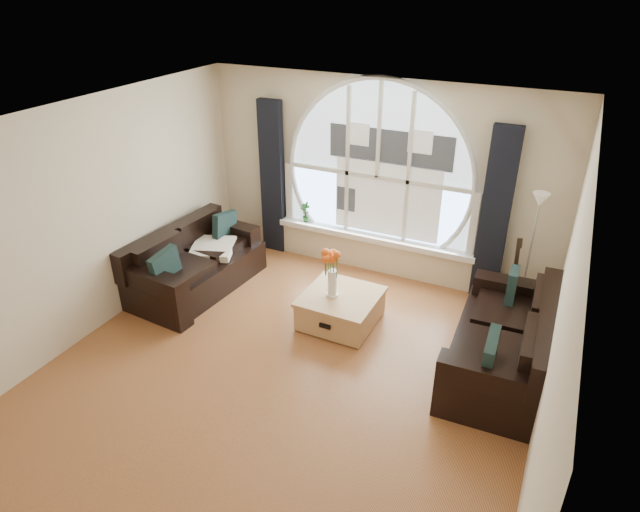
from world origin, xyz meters
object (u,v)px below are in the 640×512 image
(sofa_right, at_px, (503,340))
(coffee_chest, at_px, (341,307))
(guitar, at_px, (514,273))
(vase_flowers, at_px, (333,267))
(potted_plant, at_px, (305,212))
(sofa_left, at_px, (196,262))
(floor_lamp, at_px, (529,254))

(sofa_right, distance_m, coffee_chest, 1.93)
(guitar, bearing_deg, sofa_right, -104.01)
(vase_flowers, bearing_deg, potted_plant, 126.69)
(sofa_right, xyz_separation_m, vase_flowers, (-2.01, 0.04, 0.39))
(sofa_left, relative_size, vase_flowers, 2.69)
(floor_lamp, xyz_separation_m, potted_plant, (-3.16, 0.19, -0.10))
(vase_flowers, height_order, floor_lamp, floor_lamp)
(sofa_left, xyz_separation_m, vase_flowers, (2.00, 0.01, 0.39))
(sofa_right, height_order, floor_lamp, floor_lamp)
(floor_lamp, distance_m, guitar, 0.30)
(potted_plant, bearing_deg, vase_flowers, -53.31)
(sofa_left, xyz_separation_m, coffee_chest, (2.09, 0.07, -0.18))
(sofa_right, bearing_deg, potted_plant, 151.68)
(sofa_left, xyz_separation_m, floor_lamp, (4.05, 1.33, 0.40))
(sofa_right, xyz_separation_m, guitar, (-0.09, 1.30, 0.13))
(sofa_left, height_order, potted_plant, potted_plant)
(vase_flowers, relative_size, potted_plant, 2.29)
(floor_lamp, bearing_deg, coffee_chest, -147.36)
(coffee_chest, height_order, floor_lamp, floor_lamp)
(coffee_chest, relative_size, floor_lamp, 0.56)
(floor_lamp, height_order, potted_plant, floor_lamp)
(sofa_left, distance_m, floor_lamp, 4.28)
(vase_flowers, bearing_deg, floor_lamp, 32.62)
(sofa_left, height_order, sofa_right, sofa_right)
(coffee_chest, bearing_deg, sofa_left, -177.06)
(sofa_right, bearing_deg, floor_lamp, 86.17)
(sofa_right, relative_size, floor_lamp, 1.22)
(sofa_left, distance_m, sofa_right, 4.01)
(sofa_right, bearing_deg, vase_flowers, 176.75)
(vase_flowers, height_order, guitar, vase_flowers)
(coffee_chest, bearing_deg, floor_lamp, 33.66)
(floor_lamp, relative_size, potted_plant, 5.24)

